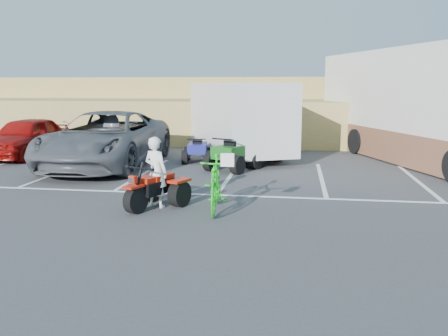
# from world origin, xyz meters

# --- Properties ---
(ground) EXTENTS (100.00, 100.00, 0.00)m
(ground) POSITION_xyz_m (0.00, 0.00, 0.00)
(ground) COLOR #3D3D40
(ground) RESTS_ON ground
(parking_stripes) EXTENTS (28.00, 5.16, 0.01)m
(parking_stripes) POSITION_xyz_m (0.87, 4.07, 0.00)
(parking_stripes) COLOR white
(parking_stripes) RESTS_ON ground
(grass_embankment) EXTENTS (40.00, 8.50, 3.10)m
(grass_embankment) POSITION_xyz_m (0.00, 15.48, 1.42)
(grass_embankment) COLOR #998B45
(grass_embankment) RESTS_ON ground
(red_trike_atv) EXTENTS (1.68, 1.88, 1.00)m
(red_trike_atv) POSITION_xyz_m (-1.21, 0.94, 0.00)
(red_trike_atv) COLOR red
(red_trike_atv) RESTS_ON ground
(rider) EXTENTS (0.68, 0.58, 1.59)m
(rider) POSITION_xyz_m (-1.15, 1.07, 0.80)
(rider) COLOR white
(rider) RESTS_ON ground
(green_dirt_bike) EXTENTS (0.75, 2.05, 1.21)m
(green_dirt_bike) POSITION_xyz_m (0.22, 0.97, 0.60)
(green_dirt_bike) COLOR #14BF19
(green_dirt_bike) RESTS_ON ground
(grey_pickup) EXTENTS (3.21, 6.67, 1.83)m
(grey_pickup) POSITION_xyz_m (-4.38, 6.07, 0.92)
(grey_pickup) COLOR #4F5157
(grey_pickup) RESTS_ON ground
(red_car) EXTENTS (1.83, 4.44, 1.51)m
(red_car) POSITION_xyz_m (-8.25, 7.63, 0.75)
(red_car) COLOR #940B08
(red_car) RESTS_ON ground
(cargo_trailer) EXTENTS (4.68, 6.41, 2.78)m
(cargo_trailer) POSITION_xyz_m (-0.24, 8.88, 1.51)
(cargo_trailer) COLOR silver
(cargo_trailer) RESTS_ON ground
(rv_motorhome) EXTENTS (6.34, 11.17, 3.92)m
(rv_motorhome) POSITION_xyz_m (6.31, 8.78, 1.70)
(rv_motorhome) COLOR silver
(rv_motorhome) RESTS_ON ground
(quad_atv_blue) EXTENTS (1.21, 1.51, 0.90)m
(quad_atv_blue) POSITION_xyz_m (-1.52, 7.38, 0.00)
(quad_atv_blue) COLOR navy
(quad_atv_blue) RESTS_ON ground
(quad_atv_green) EXTENTS (1.84, 2.05, 1.09)m
(quad_atv_green) POSITION_xyz_m (-0.05, 5.94, 0.00)
(quad_atv_green) COLOR #145B17
(quad_atv_green) RESTS_ON ground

